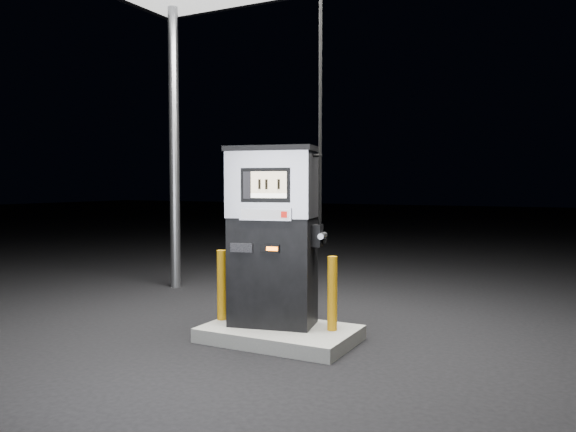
% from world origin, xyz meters
% --- Properties ---
extents(ground, '(80.00, 80.00, 0.00)m').
position_xyz_m(ground, '(0.00, 0.00, 0.00)').
color(ground, black).
rests_on(ground, ground).
extents(pump_island, '(1.60, 1.00, 0.15)m').
position_xyz_m(pump_island, '(0.00, 0.00, 0.07)').
color(pump_island, '#63645F').
rests_on(pump_island, ground).
extents(fuel_dispenser, '(1.11, 0.76, 4.01)m').
position_xyz_m(fuel_dispenser, '(-0.12, 0.07, 1.14)').
color(fuel_dispenser, black).
rests_on(fuel_dispenser, pump_island).
extents(bollard_left, '(0.14, 0.14, 0.79)m').
position_xyz_m(bollard_left, '(-0.74, -0.00, 0.54)').
color(bollard_left, '#C3810A').
rests_on(bollard_left, pump_island).
extents(bollard_right, '(0.13, 0.13, 0.78)m').
position_xyz_m(bollard_right, '(0.55, 0.14, 0.54)').
color(bollard_right, '#C3810A').
rests_on(bollard_right, pump_island).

